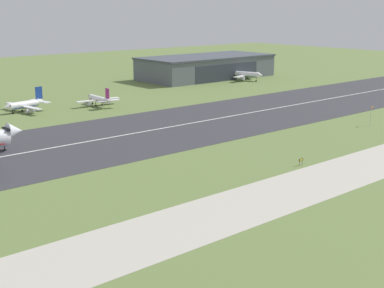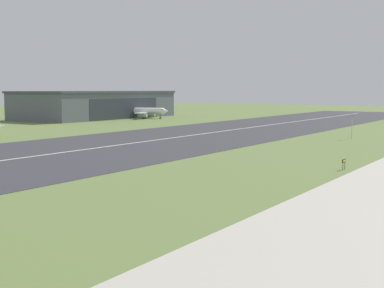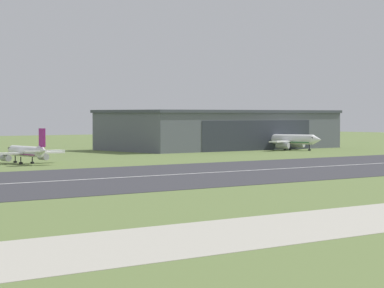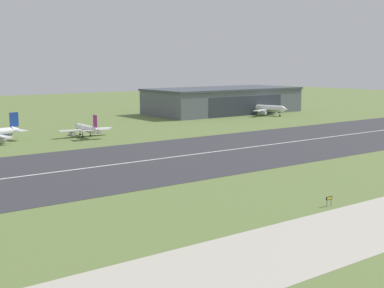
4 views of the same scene
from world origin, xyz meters
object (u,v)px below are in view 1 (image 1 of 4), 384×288
at_px(airplane_parked_west, 244,74).
at_px(runway_sign, 301,160).
at_px(airplane_parked_east, 99,99).
at_px(windsock_pole, 372,109).
at_px(airplane_parked_centre, 24,105).

height_order(airplane_parked_west, runway_sign, airplane_parked_west).
relative_size(airplane_parked_east, windsock_pole, 2.92).
bearing_deg(runway_sign, windsock_pole, 14.91).
bearing_deg(airplane_parked_east, windsock_pole, -60.70).
height_order(windsock_pole, runway_sign, windsock_pole).
bearing_deg(airplane_parked_west, windsock_pole, -114.71).
relative_size(airplane_parked_east, runway_sign, 10.76).
bearing_deg(airplane_parked_east, runway_sign, -92.67).
relative_size(airplane_parked_west, airplane_parked_east, 1.27).
bearing_deg(windsock_pole, airplane_parked_west, 65.29).
distance_m(airplane_parked_east, windsock_pole, 105.40).
xyz_separation_m(airplane_parked_centre, windsock_pole, (79.85, -99.41, 3.08)).
bearing_deg(airplane_parked_west, airplane_parked_centre, -175.46).
bearing_deg(airplane_parked_west, airplane_parked_east, -170.06).
bearing_deg(airplane_parked_centre, runway_sign, -78.49).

